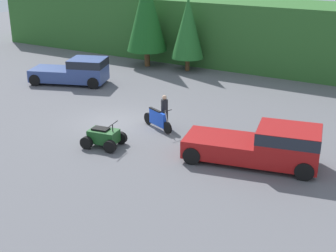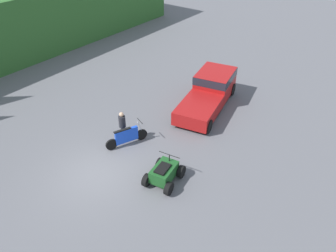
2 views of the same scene
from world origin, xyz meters
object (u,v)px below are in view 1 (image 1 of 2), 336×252
pickup_truck_second (77,70)px  dirt_bike (158,120)px  quad_atv (104,137)px  rider_person (165,110)px  pickup_truck_red (265,144)px

pickup_truck_second → dirt_bike: pickup_truck_second is taller
quad_atv → rider_person: size_ratio=1.16×
pickup_truck_red → quad_atv: size_ratio=3.00×
rider_person → quad_atv: bearing=-65.2°
pickup_truck_red → dirt_bike: size_ratio=2.75×
pickup_truck_second → rider_person: pickup_truck_second is taller
dirt_bike → rider_person: bearing=90.4°
pickup_truck_second → rider_person: 10.09m
dirt_bike → rider_person: (0.17, 0.42, 0.43)m
pickup_truck_red → rider_person: pickup_truck_red is taller
quad_atv → rider_person: 3.82m
dirt_bike → pickup_truck_red: bearing=11.2°
pickup_truck_red → pickup_truck_second: (-15.26, 5.63, -0.00)m
pickup_truck_red → quad_atv: (-7.14, -1.93, -0.47)m
dirt_bike → quad_atv: (-0.99, -3.19, -0.04)m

